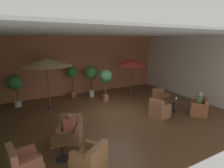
# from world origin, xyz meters

# --- Properties ---
(ground_plane) EXTENTS (10.56, 8.44, 0.02)m
(ground_plane) POSITION_xyz_m (0.00, 0.00, -0.01)
(ground_plane) COLOR brown
(wall_back_brick) EXTENTS (10.56, 0.08, 3.70)m
(wall_back_brick) POSITION_xyz_m (0.00, 4.18, 1.85)
(wall_back_brick) COLOR #AA6444
(wall_back_brick) RESTS_ON ground_plane
(wall_right_plain) EXTENTS (0.08, 8.44, 3.70)m
(wall_right_plain) POSITION_xyz_m (5.24, 0.00, 1.85)
(wall_right_plain) COLOR silver
(wall_right_plain) RESTS_ON ground_plane
(ceiling_slab) EXTENTS (10.56, 8.44, 0.06)m
(ceiling_slab) POSITION_xyz_m (0.00, 0.00, 3.73)
(ceiling_slab) COLOR silver
(ceiling_slab) RESTS_ON wall_back_brick
(cafe_table_front_left) EXTENTS (0.79, 0.79, 0.64)m
(cafe_table_front_left) POSITION_xyz_m (2.70, -1.07, 0.48)
(cafe_table_front_left) COLOR black
(cafe_table_front_left) RESTS_ON ground_plane
(armchair_front_left_north) EXTENTS (0.89, 0.84, 0.90)m
(armchair_front_left_north) POSITION_xyz_m (1.56, -1.29, 0.33)
(armchair_front_left_north) COLOR #9F6946
(armchair_front_left_north) RESTS_ON ground_plane
(armchair_front_left_east) EXTENTS (1.08, 1.07, 0.83)m
(armchair_front_left_east) POSITION_xyz_m (3.44, -1.95, 0.31)
(armchair_front_left_east) COLOR #9F5839
(armchair_front_left_east) RESTS_ON ground_plane
(armchair_front_left_south) EXTENTS (0.81, 0.82, 0.83)m
(armchair_front_left_south) POSITION_xyz_m (2.87, 0.08, 0.31)
(armchair_front_left_south) COLOR #976243
(armchair_front_left_south) RESTS_ON ground_plane
(cafe_table_front_right) EXTENTS (0.68, 0.68, 0.64)m
(cafe_table_front_right) POSITION_xyz_m (-3.07, -2.21, 0.46)
(cafe_table_front_right) COLOR black
(cafe_table_front_right) RESTS_ON ground_plane
(armchair_front_right_north) EXTENTS (0.87, 0.91, 0.87)m
(armchair_front_right_north) POSITION_xyz_m (-4.09, -2.41, 0.31)
(armchair_front_right_north) COLOR #9E5A42
(armchair_front_right_north) RESTS_ON ground_plane
(armchair_front_right_east) EXTENTS (1.05, 1.05, 0.85)m
(armchair_front_right_east) POSITION_xyz_m (-2.52, -3.09, 0.32)
(armchair_front_right_east) COLOR #95603B
(armchair_front_right_east) RESTS_ON ground_plane
(armchair_front_right_south) EXTENTS (1.03, 1.02, 0.89)m
(armchair_front_right_south) POSITION_xyz_m (-2.57, -1.30, 0.31)
(armchair_front_right_south) COLOR #9C6843
(armchair_front_right_south) RESTS_ON ground_plane
(patio_umbrella_tall_red) EXTENTS (1.98, 1.98, 2.35)m
(patio_umbrella_tall_red) POSITION_xyz_m (2.37, 2.24, 2.13)
(patio_umbrella_tall_red) COLOR #2D2D2D
(patio_umbrella_tall_red) RESTS_ON ground_plane
(patio_umbrella_center_beige) EXTENTS (2.49, 2.49, 2.62)m
(patio_umbrella_center_beige) POSITION_xyz_m (-2.70, 2.19, 2.41)
(patio_umbrella_center_beige) COLOR #2D2D2D
(patio_umbrella_center_beige) RESTS_ON ground_plane
(potted_tree_left_corner) EXTENTS (0.82, 0.82, 1.94)m
(potted_tree_left_corner) POSITION_xyz_m (-0.04, 3.09, 1.43)
(potted_tree_left_corner) COLOR silver
(potted_tree_left_corner) RESTS_ON ground_plane
(potted_tree_mid_left) EXTENTS (0.77, 0.77, 1.70)m
(potted_tree_mid_left) POSITION_xyz_m (-4.19, 3.29, 1.22)
(potted_tree_mid_left) COLOR beige
(potted_tree_mid_left) RESTS_ON ground_plane
(potted_tree_mid_right) EXTENTS (0.62, 0.62, 1.89)m
(potted_tree_mid_right) POSITION_xyz_m (-1.11, 3.53, 1.38)
(potted_tree_mid_right) COLOR #A66648
(potted_tree_mid_right) RESTS_ON ground_plane
(potted_tree_right_corner) EXTENTS (0.77, 0.77, 1.86)m
(potted_tree_right_corner) POSITION_xyz_m (0.39, 1.95, 1.35)
(potted_tree_right_corner) COLOR #A6684D
(potted_tree_right_corner) RESTS_ON ground_plane
(patron_blue_shirt) EXTENTS (0.39, 0.37, 0.69)m
(patron_blue_shirt) POSITION_xyz_m (3.41, -1.93, 0.76)
(patron_blue_shirt) COLOR #4D7C4D
(patron_blue_shirt) RESTS_ON ground_plane
(patron_by_window) EXTENTS (0.46, 0.41, 0.65)m
(patron_by_window) POSITION_xyz_m (-2.59, -1.35, 0.68)
(patron_by_window) COLOR #AC5648
(patron_by_window) RESTS_ON ground_plane
(iced_drink_cup) EXTENTS (0.08, 0.08, 0.11)m
(iced_drink_cup) POSITION_xyz_m (2.73, -1.15, 0.70)
(iced_drink_cup) COLOR silver
(iced_drink_cup) RESTS_ON cafe_table_front_left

